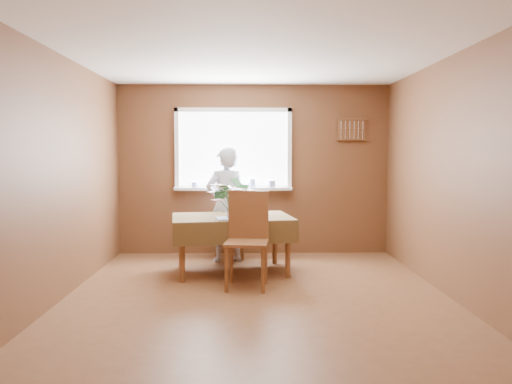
{
  "coord_description": "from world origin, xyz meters",
  "views": [
    {
      "loc": [
        -0.12,
        -5.15,
        1.49
      ],
      "look_at": [
        0.0,
        0.55,
        1.05
      ],
      "focal_mm": 35.0,
      "sensor_mm": 36.0,
      "label": 1
    }
  ],
  "objects_px": {
    "chair_far": "(230,224)",
    "seated_woman": "(226,205)",
    "dining_table": "(232,223)",
    "chair_near": "(247,235)",
    "flower_bouquet": "(231,195)"
  },
  "relations": [
    {
      "from": "chair_near",
      "to": "seated_woman",
      "type": "xyz_separation_m",
      "value": [
        -0.29,
        1.32,
        0.22
      ]
    },
    {
      "from": "chair_far",
      "to": "dining_table",
      "type": "bearing_deg",
      "value": 85.11
    },
    {
      "from": "chair_far",
      "to": "flower_bouquet",
      "type": "bearing_deg",
      "value": 84.13
    },
    {
      "from": "flower_bouquet",
      "to": "dining_table",
      "type": "bearing_deg",
      "value": 89.4
    },
    {
      "from": "dining_table",
      "to": "chair_near",
      "type": "relative_size",
      "value": 1.5
    },
    {
      "from": "seated_woman",
      "to": "flower_bouquet",
      "type": "relative_size",
      "value": 3.1
    },
    {
      "from": "flower_bouquet",
      "to": "seated_woman",
      "type": "bearing_deg",
      "value": 96.13
    },
    {
      "from": "dining_table",
      "to": "chair_near",
      "type": "distance_m",
      "value": 0.68
    },
    {
      "from": "dining_table",
      "to": "chair_near",
      "type": "xyz_separation_m",
      "value": [
        0.19,
        -0.65,
        -0.05
      ]
    },
    {
      "from": "chair_far",
      "to": "chair_near",
      "type": "distance_m",
      "value": 1.45
    },
    {
      "from": "chair_near",
      "to": "flower_bouquet",
      "type": "bearing_deg",
      "value": 120.62
    },
    {
      "from": "chair_near",
      "to": "flower_bouquet",
      "type": "xyz_separation_m",
      "value": [
        -0.19,
        0.43,
        0.42
      ]
    },
    {
      "from": "chair_far",
      "to": "seated_woman",
      "type": "distance_m",
      "value": 0.31
    },
    {
      "from": "chair_near",
      "to": "flower_bouquet",
      "type": "height_order",
      "value": "flower_bouquet"
    },
    {
      "from": "dining_table",
      "to": "chair_near",
      "type": "height_order",
      "value": "chair_near"
    }
  ]
}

